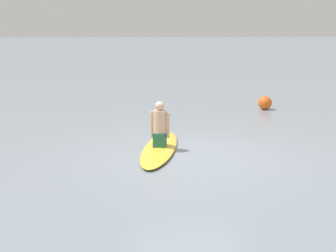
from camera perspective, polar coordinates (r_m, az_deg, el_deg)
ground_plane at (r=8.94m, az=3.24°, el=-4.07°), size 400.00×400.00×0.00m
surfboard at (r=9.35m, az=-1.11°, el=-2.98°), size 1.55×3.15×0.10m
person_paddler at (r=9.23m, az=-1.13°, el=0.00°), size 0.44×0.39×1.00m
buoy_marker at (r=14.57m, az=12.98°, el=3.08°), size 0.46×0.46×0.46m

